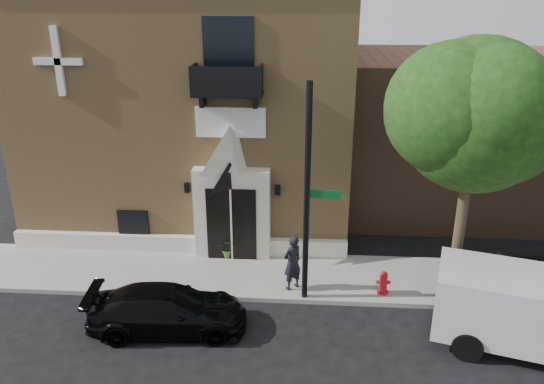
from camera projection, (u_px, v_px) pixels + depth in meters
The scene contains 10 objects.
ground at pixel (254, 302), 16.25m from camera, with size 120.00×120.00×0.00m, color black.
sidewalk at pixel (288, 276), 17.55m from camera, with size 42.00×3.00×0.15m, color gray.
church at pixel (201, 99), 22.15m from camera, with size 12.20×11.01×9.30m.
street_tree_left at pixel (478, 115), 14.05m from camera, with size 4.97×4.38×7.77m.
black_sedan at pixel (168, 310), 14.75m from camera, with size 1.79×4.40×1.28m, color black.
street_sign at pixel (308, 196), 15.09m from camera, with size 1.05×1.05×6.58m.
fire_hydrant at pixel (383, 282), 16.33m from camera, with size 0.43×0.34×0.75m.
dumpster at pixel (534, 275), 16.19m from camera, with size 2.21×1.62×1.30m.
planter at pixel (228, 248), 18.54m from camera, with size 0.62×0.53×0.68m, color #59732F.
pedestrian_near at pixel (292, 263), 16.40m from camera, with size 0.66×0.43×1.81m, color black.
Camera 1 is at (1.53, -13.84, 9.05)m, focal length 35.00 mm.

